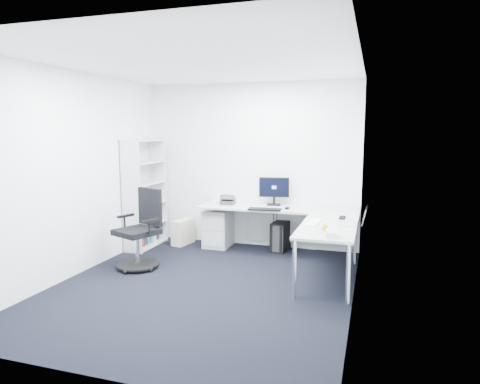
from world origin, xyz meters
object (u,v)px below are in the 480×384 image
(task_chair, at_px, (137,229))
(laptop, at_px, (348,215))
(l_desk, at_px, (272,235))
(bookshelf, at_px, (145,194))
(monitor, at_px, (274,191))

(task_chair, distance_m, laptop, 2.88)
(l_desk, relative_size, laptop, 7.37)
(bookshelf, xyz_separation_m, laptop, (3.30, -0.62, -0.04))
(task_chair, relative_size, monitor, 2.29)
(laptop, bearing_deg, task_chair, -170.05)
(bookshelf, height_order, monitor, bookshelf)
(bookshelf, relative_size, monitor, 3.68)
(l_desk, distance_m, bookshelf, 2.24)
(task_chair, bearing_deg, bookshelf, 136.01)
(bookshelf, relative_size, laptop, 5.27)
(l_desk, relative_size, bookshelf, 1.40)
(monitor, height_order, laptop, monitor)
(task_chair, relative_size, laptop, 3.28)
(bookshelf, relative_size, task_chair, 1.60)
(bookshelf, bearing_deg, l_desk, -1.32)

